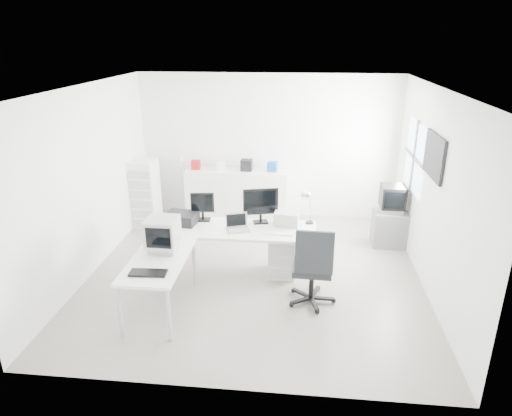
# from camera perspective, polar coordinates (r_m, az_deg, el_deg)

# --- Properties ---
(floor) EXTENTS (5.00, 5.00, 0.01)m
(floor) POSITION_cam_1_polar(r_m,az_deg,el_deg) (7.14, -0.17, -8.09)
(floor) COLOR beige
(floor) RESTS_ON ground
(ceiling) EXTENTS (5.00, 5.00, 0.01)m
(ceiling) POSITION_cam_1_polar(r_m,az_deg,el_deg) (6.28, -0.19, 14.86)
(ceiling) COLOR white
(ceiling) RESTS_ON back_wall
(back_wall) EXTENTS (5.00, 0.02, 2.80)m
(back_wall) POSITION_cam_1_polar(r_m,az_deg,el_deg) (8.98, 1.53, 7.61)
(back_wall) COLOR white
(back_wall) RESTS_ON floor
(left_wall) EXTENTS (0.02, 5.00, 2.80)m
(left_wall) POSITION_cam_1_polar(r_m,az_deg,el_deg) (7.27, -20.21, 3.11)
(left_wall) COLOR white
(left_wall) RESTS_ON floor
(right_wall) EXTENTS (0.02, 5.00, 2.80)m
(right_wall) POSITION_cam_1_polar(r_m,az_deg,el_deg) (6.80, 21.28, 1.78)
(right_wall) COLOR white
(right_wall) RESTS_ON floor
(window) EXTENTS (0.02, 1.20, 1.10)m
(window) POSITION_cam_1_polar(r_m,az_deg,el_deg) (7.85, 19.21, 6.02)
(window) COLOR white
(window) RESTS_ON right_wall
(wall_picture) EXTENTS (0.04, 0.90, 0.60)m
(wall_picture) POSITION_cam_1_polar(r_m,az_deg,el_deg) (6.75, 21.38, 6.08)
(wall_picture) COLOR black
(wall_picture) RESTS_ON right_wall
(main_desk) EXTENTS (2.40, 0.80, 0.75)m
(main_desk) POSITION_cam_1_polar(r_m,az_deg,el_deg) (6.99, -2.50, -5.33)
(main_desk) COLOR white
(main_desk) RESTS_ON floor
(side_desk) EXTENTS (0.70, 1.40, 0.75)m
(side_desk) POSITION_cam_1_polar(r_m,az_deg,el_deg) (6.23, -11.86, -9.31)
(side_desk) COLOR white
(side_desk) RESTS_ON floor
(drawer_pedestal) EXTENTS (0.40, 0.50, 0.60)m
(drawer_pedestal) POSITION_cam_1_polar(r_m,az_deg,el_deg) (7.01, 3.27, -5.95)
(drawer_pedestal) COLOR white
(drawer_pedestal) RESTS_ON floor
(inkjet_printer) EXTENTS (0.51, 0.42, 0.16)m
(inkjet_printer) POSITION_cam_1_polar(r_m,az_deg,el_deg) (7.06, -9.29, -1.25)
(inkjet_printer) COLOR black
(inkjet_printer) RESTS_ON main_desk
(lcd_monitor_small) EXTENTS (0.38, 0.24, 0.45)m
(lcd_monitor_small) POSITION_cam_1_polar(r_m,az_deg,el_deg) (7.07, -6.70, 0.17)
(lcd_monitor_small) COLOR black
(lcd_monitor_small) RESTS_ON main_desk
(lcd_monitor_large) EXTENTS (0.57, 0.34, 0.56)m
(lcd_monitor_large) POSITION_cam_1_polar(r_m,az_deg,el_deg) (6.92, 0.58, 0.31)
(lcd_monitor_large) COLOR black
(lcd_monitor_large) RESTS_ON main_desk
(laptop) EXTENTS (0.45, 0.45, 0.23)m
(laptop) POSITION_cam_1_polar(r_m,az_deg,el_deg) (6.69, -2.27, -1.95)
(laptop) COLOR #B7B7BA
(laptop) RESTS_ON main_desk
(white_keyboard) EXTENTS (0.44, 0.15, 0.02)m
(white_keyboard) POSITION_cam_1_polar(r_m,az_deg,el_deg) (6.63, 2.83, -3.17)
(white_keyboard) COLOR white
(white_keyboard) RESTS_ON main_desk
(white_mouse) EXTENTS (0.06, 0.06, 0.06)m
(white_mouse) POSITION_cam_1_polar(r_m,az_deg,el_deg) (6.66, 5.44, -2.93)
(white_mouse) COLOR white
(white_mouse) RESTS_ON main_desk
(laser_printer) EXTENTS (0.38, 0.34, 0.21)m
(laser_printer) POSITION_cam_1_polar(r_m,az_deg,el_deg) (6.93, 3.85, -1.25)
(laser_printer) COLOR #B1B1B1
(laser_printer) RESTS_ON main_desk
(desk_lamp) EXTENTS (0.21, 0.21, 0.48)m
(desk_lamp) POSITION_cam_1_polar(r_m,az_deg,el_deg) (6.95, 6.78, -0.05)
(desk_lamp) COLOR silver
(desk_lamp) RESTS_ON main_desk
(crt_monitor) EXTENTS (0.45, 0.45, 0.50)m
(crt_monitor) POSITION_cam_1_polar(r_m,az_deg,el_deg) (6.16, -11.61, -3.10)
(crt_monitor) COLOR #B7B7BA
(crt_monitor) RESTS_ON side_desk
(black_keyboard) EXTENTS (0.46, 0.20, 0.03)m
(black_keyboard) POSITION_cam_1_polar(r_m,az_deg,el_deg) (5.71, -13.34, -7.90)
(black_keyboard) COLOR black
(black_keyboard) RESTS_ON side_desk
(office_chair) EXTENTS (0.70, 0.70, 1.16)m
(office_chair) POSITION_cam_1_polar(r_m,az_deg,el_deg) (6.21, 7.06, -6.94)
(office_chair) COLOR #292C2E
(office_chair) RESTS_ON floor
(tv_cabinet) EXTENTS (0.57, 0.47, 0.62)m
(tv_cabinet) POSITION_cam_1_polar(r_m,az_deg,el_deg) (8.26, 16.31, -2.41)
(tv_cabinet) COLOR slate
(tv_cabinet) RESTS_ON floor
(crt_tv) EXTENTS (0.50, 0.48, 0.45)m
(crt_tv) POSITION_cam_1_polar(r_m,az_deg,el_deg) (8.07, 16.69, 1.09)
(crt_tv) COLOR black
(crt_tv) RESTS_ON tv_cabinet
(sideboard) EXTENTS (1.98, 0.50, 0.99)m
(sideboard) POSITION_cam_1_polar(r_m,az_deg,el_deg) (9.05, -2.42, 1.73)
(sideboard) COLOR white
(sideboard) RESTS_ON floor
(clutter_box_a) EXTENTS (0.18, 0.16, 0.17)m
(clutter_box_a) POSITION_cam_1_polar(r_m,az_deg,el_deg) (9.02, -7.53, 5.37)
(clutter_box_a) COLOR maroon
(clutter_box_a) RESTS_ON sideboard
(clutter_box_b) EXTENTS (0.17, 0.15, 0.16)m
(clutter_box_b) POSITION_cam_1_polar(r_m,az_deg,el_deg) (8.92, -4.39, 5.29)
(clutter_box_b) COLOR white
(clutter_box_b) RESTS_ON sideboard
(clutter_box_c) EXTENTS (0.22, 0.20, 0.22)m
(clutter_box_c) POSITION_cam_1_polar(r_m,az_deg,el_deg) (8.84, -1.19, 5.38)
(clutter_box_c) COLOR black
(clutter_box_c) RESTS_ON sideboard
(clutter_box_d) EXTENTS (0.20, 0.18, 0.18)m
(clutter_box_d) POSITION_cam_1_polar(r_m,az_deg,el_deg) (8.80, 2.06, 5.19)
(clutter_box_d) COLOR #164D9D
(clutter_box_d) RESTS_ON sideboard
(clutter_bottle) EXTENTS (0.07, 0.07, 0.22)m
(clutter_bottle) POSITION_cam_1_polar(r_m,az_deg,el_deg) (9.12, -9.33, 5.62)
(clutter_bottle) COLOR white
(clutter_bottle) RESTS_ON sideboard
(filing_cabinet) EXTENTS (0.45, 0.53, 1.28)m
(filing_cabinet) POSITION_cam_1_polar(r_m,az_deg,el_deg) (8.94, -13.66, 1.87)
(filing_cabinet) COLOR white
(filing_cabinet) RESTS_ON floor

